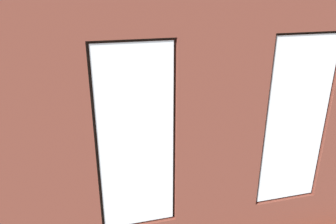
{
  "coord_description": "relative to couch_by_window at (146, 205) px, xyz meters",
  "views": [
    {
      "loc": [
        1.45,
        6.04,
        3.33
      ],
      "look_at": [
        -0.01,
        0.4,
        1.01
      ],
      "focal_mm": 35.0,
      "sensor_mm": 36.0,
      "label": 1
    }
  ],
  "objects": [
    {
      "name": "tv_flatscreen",
      "position": [
        1.91,
        -1.95,
        0.54
      ],
      "size": [
        1.17,
        0.2,
        0.76
      ],
      "color": "black",
      "rests_on": "media_console"
    },
    {
      "name": "media_console",
      "position": [
        1.91,
        -1.95,
        -0.09
      ],
      "size": [
        1.22,
        0.42,
        0.48
      ],
      "primitive_type": "cube",
      "color": "black",
      "rests_on": "ground_plane"
    },
    {
      "name": "candle_jar",
      "position": [
        -0.82,
        -1.93,
        0.18
      ],
      "size": [
        0.08,
        0.08,
        0.11
      ],
      "primitive_type": "cylinder",
      "color": "#B7333D",
      "rests_on": "coffee_table"
    },
    {
      "name": "potted_plant_by_left_couch",
      "position": [
        -2.73,
        -3.12,
        -0.03
      ],
      "size": [
        0.28,
        0.28,
        0.48
      ],
      "color": "brown",
      "rests_on": "ground_plane"
    },
    {
      "name": "table_plant_small",
      "position": [
        -0.43,
        -1.81,
        0.23
      ],
      "size": [
        0.12,
        0.12,
        0.2
      ],
      "color": "brown",
      "rests_on": "coffee_table"
    },
    {
      "name": "cup_ceramic",
      "position": [
        -1.18,
        -2.08,
        0.18
      ],
      "size": [
        0.08,
        0.08,
        0.1
      ],
      "primitive_type": "cylinder",
      "color": "#B23D38",
      "rests_on": "coffee_table"
    },
    {
      "name": "couch_by_window",
      "position": [
        0.0,
        0.0,
        0.0
      ],
      "size": [
        1.99,
        0.87,
        0.8
      ],
      "color": "black",
      "rests_on": "ground_plane"
    },
    {
      "name": "brick_wall_with_windows",
      "position": [
        -0.78,
        0.65,
        1.41
      ],
      "size": [
        6.08,
        0.3,
        3.49
      ],
      "color": "brown",
      "rests_on": "ground_plane"
    },
    {
      "name": "potted_plant_near_tv",
      "position": [
        1.36,
        -0.87,
        0.49
      ],
      "size": [
        1.1,
        1.14,
        1.52
      ],
      "color": "brown",
      "rests_on": "ground_plane"
    },
    {
      "name": "couch_left",
      "position": [
        -3.13,
        -1.65,
        -0.0
      ],
      "size": [
        0.9,
        2.06,
        0.8
      ],
      "rotation": [
        0.0,
        0.0,
        1.56
      ],
      "color": "black",
      "rests_on": "ground_plane"
    },
    {
      "name": "papasan_chair",
      "position": [
        -0.58,
        -4.22,
        0.11
      ],
      "size": [
        1.09,
        1.09,
        0.69
      ],
      "color": "olive",
      "rests_on": "ground_plane"
    },
    {
      "name": "coffee_table",
      "position": [
        -0.82,
        -1.93,
        0.07
      ],
      "size": [
        1.31,
        0.82,
        0.46
      ],
      "color": "olive",
      "rests_on": "ground_plane"
    },
    {
      "name": "remote_silver",
      "position": [
        -0.92,
        -1.81,
        0.14
      ],
      "size": [
        0.09,
        0.18,
        0.02
      ],
      "primitive_type": "cube",
      "rotation": [
        0.0,
        0.0,
        2.91
      ],
      "color": "#B2B2B7",
      "rests_on": "coffee_table"
    },
    {
      "name": "ground_plane",
      "position": [
        -0.78,
        -2.19,
        -0.38
      ],
      "size": [
        6.68,
        6.43,
        0.1
      ],
      "primitive_type": "cube",
      "color": "brown"
    },
    {
      "name": "potted_plant_foreground_right",
      "position": [
        1.61,
        -4.36,
        0.14
      ],
      "size": [
        0.83,
        0.8,
        1.04
      ],
      "color": "beige",
      "rests_on": "ground_plane"
    },
    {
      "name": "potted_plant_corner_near_left",
      "position": [
        -3.27,
        -4.4,
        0.42
      ],
      "size": [
        0.89,
        0.8,
        1.44
      ],
      "color": "#9E5638",
      "rests_on": "ground_plane"
    }
  ]
}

